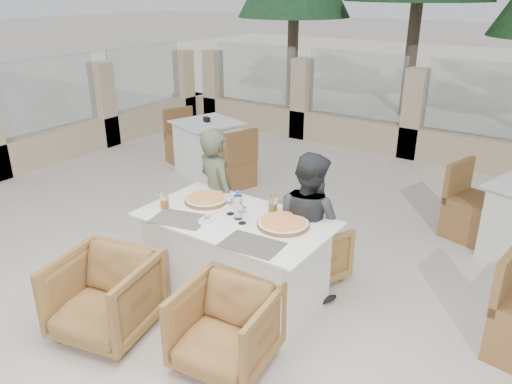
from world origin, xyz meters
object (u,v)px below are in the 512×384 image
Objects in this scene: bg_table_a at (208,148)px; beer_glass_right at (273,204)px; diner_right at (308,225)px; armchair_far_right at (309,250)px; pizza_right at (283,223)px; wine_glass_near at (242,213)px; armchair_far_left at (220,231)px; beer_glass_left at (164,200)px; diner_left at (217,196)px; dining_table at (236,258)px; armchair_near_right at (226,328)px; olive_dish at (207,220)px; armchair_near_left at (104,296)px; water_bottle at (238,205)px; pizza_left at (206,199)px; wine_glass_centre at (230,204)px.

beer_glass_right is at bearing -22.33° from bg_table_a.
diner_right is 0.79× the size of bg_table_a.
pizza_right is at bearing 118.86° from armchair_far_right.
wine_glass_near is 1.03m from armchair_far_left.
diner_left reaches higher than beer_glass_left.
beer_glass_left is at bearing 43.22° from diner_right.
beer_glass_right is 0.11× the size of diner_left.
dining_table reaches higher than armchair_near_right.
dining_table is at bearing -125.32° from beer_glass_right.
armchair_near_left is (-0.42, -0.77, -0.47)m from olive_dish.
armchair_far_left is 0.39m from diner_left.
water_bottle is at bearing 16.28° from beer_glass_left.
pizza_left is 2.09× the size of wine_glass_centre.
bg_table_a reaches higher than armchair_near_left.
wine_glass_centre is 3.15m from bg_table_a.
beer_glass_right reaches higher than dining_table.
beer_glass_left is at bearing 95.70° from armchair_far_left.
olive_dish is (-0.54, -0.29, -0.01)m from pizza_right.
beer_glass_right is (0.82, 0.46, 0.00)m from beer_glass_left.
dining_table is 10.91× the size of beer_glass_left.
water_bottle is 0.97m from armchair_far_left.
bg_table_a is at bearing 133.38° from wine_glass_centre.
wine_glass_near reaches higher than armchair_near_left.
pizza_left is at bearing 69.65° from armchair_near_left.
bg_table_a is at bearing 122.73° from beer_glass_left.
water_bottle reaches higher than armchair_near_right.
olive_dish is at bearing 144.67° from diner_left.
olive_dish is at bearing -32.45° from bg_table_a.
olive_dish is 3.27m from bg_table_a.
dining_table is 1.19× the size of diner_left.
wine_glass_centre reaches higher than armchair_far_left.
armchair_near_right is 0.41× the size of bg_table_a.
water_bottle is 0.15× the size of bg_table_a.
beer_glass_left is at bearing -150.73° from beer_glass_right.
armchair_near_right is 1.20m from diner_right.
diner_left is (-0.42, 0.64, -0.12)m from olive_dish.
beer_glass_right reaches higher than olive_dish.
water_bottle is at bearing -16.48° from wine_glass_centre.
diner_left reaches higher than armchair_near_left.
beer_glass_left reaches higher than armchair_near_left.
pizza_right is 1.03m from diner_left.
diner_right reaches higher than wine_glass_centre.
water_bottle reaches higher than olive_dish.
armchair_far_left is at bearing 111.61° from pizza_left.
olive_dish is at bearing 130.78° from armchair_near_right.
beer_glass_right is at bearing 75.23° from wine_glass_near.
dining_table is at bearing -166.18° from pizza_right.
armchair_far_right is at bearing -145.94° from diner_left.
diner_left is at bearing 143.21° from wine_glass_near.
armchair_far_right is at bearing 95.15° from pizza_right.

